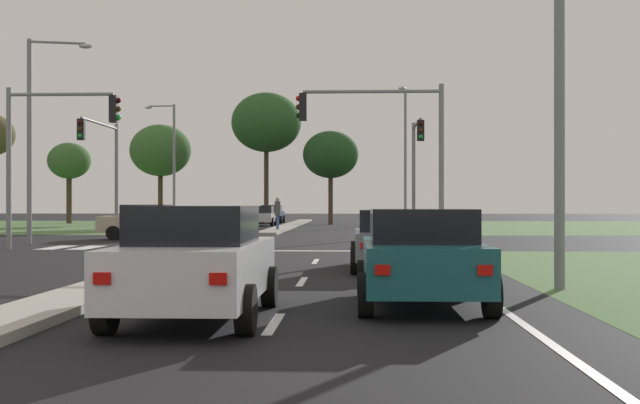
{
  "coord_description": "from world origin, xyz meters",
  "views": [
    {
      "loc": [
        4.58,
        -5.2,
        1.62
      ],
      "look_at": [
        3.21,
        28.05,
        1.69
      ],
      "focal_mm": 46.3,
      "sensor_mm": 36.0,
      "label": 1
    }
  ],
  "objects_px": {
    "street_lamp_third": "(171,158)",
    "traffic_signal_far_right": "(416,156)",
    "car_white_third": "(197,262)",
    "car_grey_fourth": "(391,239)",
    "street_lamp_fourth": "(405,150)",
    "car_teal_near": "(421,257)",
    "treeline_second": "(69,162)",
    "traffic_signal_far_left": "(104,155)",
    "treeline_fourth": "(266,123)",
    "car_beige_sixth": "(150,222)",
    "traffic_signal_near_left": "(49,139)",
    "pedestrian_at_median": "(278,210)",
    "traffic_signal_near_right": "(388,135)",
    "street_lamp_near": "(572,46)",
    "treeline_fifth": "(331,155)",
    "street_lamp_second": "(36,128)",
    "car_navy_second": "(271,214)",
    "car_silver_fifth": "(262,216)",
    "treeline_third": "(160,151)"
  },
  "relations": [
    {
      "from": "car_teal_near",
      "to": "treeline_fifth",
      "type": "relative_size",
      "value": 0.58
    },
    {
      "from": "car_beige_sixth",
      "to": "car_teal_near",
      "type": "bearing_deg",
      "value": 23.26
    },
    {
      "from": "traffic_signal_far_left",
      "to": "treeline_fourth",
      "type": "height_order",
      "value": "treeline_fourth"
    },
    {
      "from": "street_lamp_near",
      "to": "street_lamp_third",
      "type": "relative_size",
      "value": 0.92
    },
    {
      "from": "car_grey_fourth",
      "to": "traffic_signal_near_left",
      "type": "bearing_deg",
      "value": 144.59
    },
    {
      "from": "car_beige_sixth",
      "to": "street_lamp_second",
      "type": "distance_m",
      "value": 6.88
    },
    {
      "from": "traffic_signal_far_right",
      "to": "treeline_fourth",
      "type": "xyz_separation_m",
      "value": [
        -10.03,
        25.58,
        4.18
      ]
    },
    {
      "from": "street_lamp_fourth",
      "to": "street_lamp_third",
      "type": "bearing_deg",
      "value": -170.06
    },
    {
      "from": "treeline_fifth",
      "to": "traffic_signal_far_right",
      "type": "bearing_deg",
      "value": -78.56
    },
    {
      "from": "car_teal_near",
      "to": "traffic_signal_near_left",
      "type": "relative_size",
      "value": 0.74
    },
    {
      "from": "car_silver_fifth",
      "to": "street_lamp_near",
      "type": "distance_m",
      "value": 45.84
    },
    {
      "from": "street_lamp_third",
      "to": "treeline_second",
      "type": "height_order",
      "value": "street_lamp_third"
    },
    {
      "from": "car_white_third",
      "to": "car_grey_fourth",
      "type": "relative_size",
      "value": 1.0
    },
    {
      "from": "car_teal_near",
      "to": "treeline_fifth",
      "type": "distance_m",
      "value": 51.2
    },
    {
      "from": "pedestrian_at_median",
      "to": "traffic_signal_near_right",
      "type": "bearing_deg",
      "value": 69.03
    },
    {
      "from": "car_teal_near",
      "to": "treeline_second",
      "type": "bearing_deg",
      "value": 114.44
    },
    {
      "from": "street_lamp_near",
      "to": "treeline_second",
      "type": "distance_m",
      "value": 58.39
    },
    {
      "from": "traffic_signal_near_right",
      "to": "pedestrian_at_median",
      "type": "distance_m",
      "value": 20.09
    },
    {
      "from": "traffic_signal_near_left",
      "to": "pedestrian_at_median",
      "type": "relative_size",
      "value": 3.07
    },
    {
      "from": "traffic_signal_far_left",
      "to": "car_navy_second",
      "type": "bearing_deg",
      "value": 79.56
    },
    {
      "from": "traffic_signal_far_right",
      "to": "treeline_fourth",
      "type": "distance_m",
      "value": 27.79
    },
    {
      "from": "traffic_signal_near_right",
      "to": "street_lamp_near",
      "type": "bearing_deg",
      "value": -77.18
    },
    {
      "from": "street_lamp_second",
      "to": "treeline_second",
      "type": "bearing_deg",
      "value": 107.25
    },
    {
      "from": "traffic_signal_near_right",
      "to": "street_lamp_third",
      "type": "bearing_deg",
      "value": 115.12
    },
    {
      "from": "car_white_third",
      "to": "car_grey_fourth",
      "type": "bearing_deg",
      "value": 70.58
    },
    {
      "from": "traffic_signal_far_right",
      "to": "street_lamp_second",
      "type": "xyz_separation_m",
      "value": [
        -15.84,
        -7.43,
        0.74
      ]
    },
    {
      "from": "traffic_signal_near_left",
      "to": "street_lamp_second",
      "type": "height_order",
      "value": "street_lamp_second"
    },
    {
      "from": "street_lamp_third",
      "to": "traffic_signal_far_right",
      "type": "bearing_deg",
      "value": -49.78
    },
    {
      "from": "car_silver_fifth",
      "to": "car_beige_sixth",
      "type": "height_order",
      "value": "car_beige_sixth"
    },
    {
      "from": "pedestrian_at_median",
      "to": "treeline_fifth",
      "type": "relative_size",
      "value": 0.26
    },
    {
      "from": "traffic_signal_far_right",
      "to": "street_lamp_second",
      "type": "height_order",
      "value": "street_lamp_second"
    },
    {
      "from": "car_white_third",
      "to": "car_beige_sixth",
      "type": "relative_size",
      "value": 0.98
    },
    {
      "from": "street_lamp_second",
      "to": "pedestrian_at_median",
      "type": "bearing_deg",
      "value": 60.8
    },
    {
      "from": "traffic_signal_far_left",
      "to": "car_beige_sixth",
      "type": "bearing_deg",
      "value": -41.01
    },
    {
      "from": "treeline_third",
      "to": "treeline_fourth",
      "type": "height_order",
      "value": "treeline_fourth"
    },
    {
      "from": "car_silver_fifth",
      "to": "traffic_signal_near_left",
      "type": "height_order",
      "value": "traffic_signal_near_left"
    },
    {
      "from": "street_lamp_fourth",
      "to": "treeline_fourth",
      "type": "relative_size",
      "value": 0.98
    },
    {
      "from": "treeline_third",
      "to": "treeline_fifth",
      "type": "distance_m",
      "value": 14.28
    },
    {
      "from": "car_grey_fourth",
      "to": "treeline_second",
      "type": "bearing_deg",
      "value": 117.55
    },
    {
      "from": "car_teal_near",
      "to": "street_lamp_near",
      "type": "distance_m",
      "value": 5.56
    },
    {
      "from": "car_navy_second",
      "to": "traffic_signal_near_right",
      "type": "distance_m",
      "value": 40.81
    },
    {
      "from": "street_lamp_third",
      "to": "street_lamp_second",
      "type": "bearing_deg",
      "value": -89.08
    },
    {
      "from": "car_grey_fourth",
      "to": "traffic_signal_far_right",
      "type": "xyz_separation_m",
      "value": [
        2.11,
        19.81,
        3.18
      ]
    },
    {
      "from": "car_teal_near",
      "to": "street_lamp_fourth",
      "type": "height_order",
      "value": "street_lamp_fourth"
    },
    {
      "from": "car_beige_sixth",
      "to": "traffic_signal_far_left",
      "type": "height_order",
      "value": "traffic_signal_far_left"
    },
    {
      "from": "traffic_signal_far_left",
      "to": "treeline_fourth",
      "type": "relative_size",
      "value": 0.55
    },
    {
      "from": "car_grey_fourth",
      "to": "car_beige_sixth",
      "type": "xyz_separation_m",
      "value": [
        -10.21,
        16.85,
        0.05
      ]
    },
    {
      "from": "car_beige_sixth",
      "to": "street_lamp_near",
      "type": "distance_m",
      "value": 25.57
    },
    {
      "from": "street_lamp_near",
      "to": "street_lamp_second",
      "type": "distance_m",
      "value": 23.98
    },
    {
      "from": "traffic_signal_near_left",
      "to": "traffic_signal_near_right",
      "type": "bearing_deg",
      "value": 0.0
    }
  ]
}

